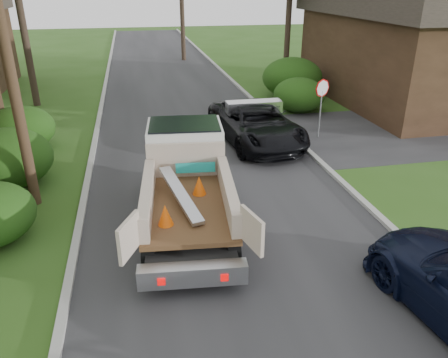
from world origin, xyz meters
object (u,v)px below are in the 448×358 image
object	(u,v)px
utility_pole	(1,21)
flatbed_truck	(186,171)
house_right	(423,41)
black_pickup	(256,124)
stop_sign	(322,96)

from	to	relation	value
utility_pole	flatbed_truck	world-z (taller)	utility_pole
utility_pole	flatbed_truck	size ratio (longest dim) A/B	1.59
house_right	flatbed_truck	world-z (taller)	house_right
flatbed_truck	black_pickup	bearing A→B (deg)	62.27
utility_pole	black_pickup	size ratio (longest dim) A/B	1.74
house_right	black_pickup	world-z (taller)	house_right
house_right	utility_pole	bearing A→B (deg)	-153.99
utility_pole	house_right	xyz separation A→B (m)	(18.48, 9.02, -2.01)
stop_sign	flatbed_truck	size ratio (longest dim) A/B	0.39
flatbed_truck	house_right	bearing A→B (deg)	42.12
flatbed_truck	black_pickup	distance (m)	6.37
stop_sign	flatbed_truck	distance (m)	8.32
stop_sign	flatbed_truck	bearing A→B (deg)	-139.34
stop_sign	house_right	xyz separation A→B (m)	(7.80, 5.00, 1.38)
stop_sign	black_pickup	bearing A→B (deg)	-177.80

